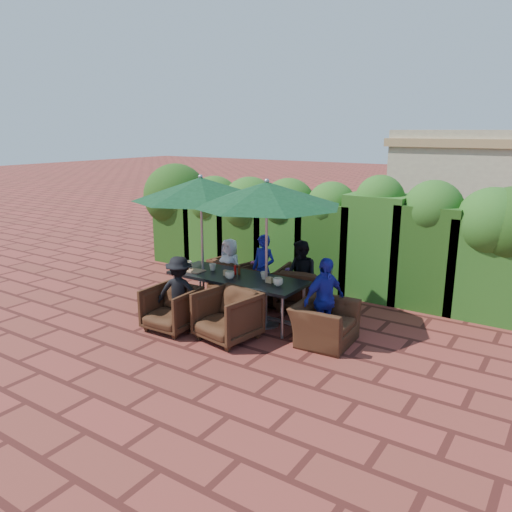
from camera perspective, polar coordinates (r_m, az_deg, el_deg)
The scene contains 31 objects.
ground at distance 8.95m, azimuth -1.07°, elevation -6.75°, with size 80.00×80.00×0.00m, color maroon.
dining_table at distance 8.64m, azimuth -2.21°, elevation -2.79°, with size 2.46×0.90×0.75m.
umbrella_left at distance 8.76m, azimuth -6.33°, elevation 7.65°, with size 2.40×2.40×2.46m.
umbrella_right at distance 7.96m, azimuth 1.24°, elevation 7.07°, with size 2.44×2.44×2.46m.
chair_far_left at distance 9.99m, azimuth -2.50°, elevation -2.05°, with size 0.78×0.73×0.81m, color black.
chair_far_mid at distance 9.47m, azimuth 0.73°, elevation -3.10°, with size 0.75×0.70×0.77m, color black.
chair_far_right at distance 9.17m, azimuth 5.38°, elevation -3.44°, with size 0.84×0.79×0.86m, color black.
chair_near_left at distance 8.31m, azimuth -9.63°, elevation -5.70°, with size 0.78×0.73×0.80m, color black.
chair_near_right at distance 7.83m, azimuth -3.29°, elevation -6.56°, with size 0.84×0.78×0.86m, color black.
chair_end_right at distance 7.79m, azimuth 7.84°, elevation -6.85°, with size 0.97×0.63×0.84m, color black.
adult_far_left at distance 9.78m, azimuth -3.01°, elevation -1.35°, with size 0.57×0.34×1.16m, color white.
adult_far_mid at distance 9.36m, azimuth 0.85°, elevation -1.54°, with size 0.48×0.39×1.32m, color #1B2197.
adult_far_right at distance 8.99m, azimuth 5.18°, elevation -2.34°, with size 0.62×0.38×1.30m, color black.
adult_near_left at distance 8.35m, azimuth -8.72°, elevation -4.09°, with size 0.77×0.35×1.21m, color black.
adult_end_right at distance 7.77m, azimuth 7.79°, elevation -4.98°, with size 0.78×0.39×1.33m, color #1B2197.
child_left at distance 9.77m, azimuth -0.34°, elevation -2.66°, with size 0.26×0.21×0.73m, color #C24481.
child_right at distance 9.26m, azimuth 3.58°, elevation -3.60°, with size 0.27×0.22×0.75m, color #734392.
pedestrian_a at distance 11.78m, azimuth 16.60°, elevation 1.96°, with size 1.53×0.55×1.64m, color green.
pedestrian_b at distance 11.83m, azimuth 20.41°, elevation 2.09°, with size 0.86×0.53×1.79m, color #C24481.
pedestrian_c at distance 11.63m, azimuth 25.94°, elevation 1.41°, with size 1.17×0.53×1.82m, color gray.
cup_a at distance 9.14m, azimuth -7.83°, elevation -1.03°, with size 0.18×0.18×0.14m, color beige.
cup_b at distance 8.99m, azimuth -4.98°, elevation -1.26°, with size 0.13×0.13×0.12m, color beige.
cup_c at distance 8.46m, azimuth -3.02°, elevation -2.19°, with size 0.16×0.16×0.13m, color beige.
cup_d at distance 8.44m, azimuth 0.95°, elevation -2.24°, with size 0.13×0.13×0.12m, color beige.
cup_e at distance 8.09m, azimuth 2.53°, elevation -2.97°, with size 0.17×0.17×0.13m, color beige.
ketchup_bottle at distance 8.69m, azimuth -2.40°, elevation -1.60°, with size 0.04×0.04×0.17m, color #B20C0A.
sauce_bottle at distance 8.68m, azimuth -1.93°, elevation -1.62°, with size 0.04×0.04×0.17m, color #4C230C.
serving_tray at distance 8.98m, azimuth -7.07°, elevation -1.67°, with size 0.35×0.25×0.02m, color #AD7953.
number_block_left at distance 8.64m, azimuth -3.35°, elevation -1.95°, with size 0.12×0.06×0.10m, color tan.
number_block_right at distance 8.24m, azimuth 1.51°, elevation -2.74°, with size 0.12×0.06×0.10m, color tan.
hedge_wall at distance 10.58m, azimuth 5.44°, elevation 3.79°, with size 9.10×1.60×2.40m.
Camera 1 is at (4.76, -6.87, 3.21)m, focal length 35.00 mm.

